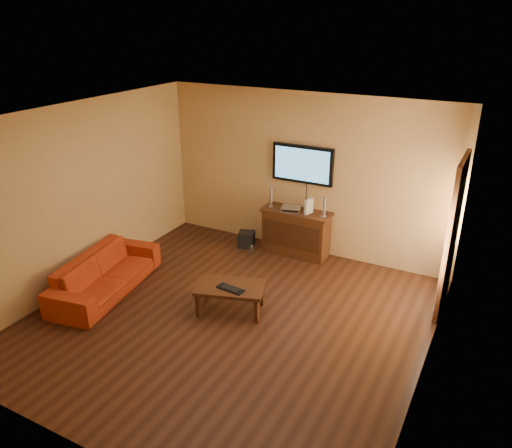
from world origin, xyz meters
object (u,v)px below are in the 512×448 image
Objects in this scene: television at (303,164)px; game_console at (309,206)px; av_receiver at (291,209)px; speaker_right at (324,208)px; bottle at (251,250)px; media_console at (296,232)px; coffee_table at (230,290)px; sofa at (105,268)px; speaker_left at (271,198)px; keyboard at (231,289)px; subwoofer at (246,239)px.

television reaches higher than game_console.
television is at bearing 52.45° from av_receiver.
speaker_right is 0.59m from av_receiver.
speaker_right is 1.46m from bottle.
coffee_table is (-0.06, -2.07, -0.06)m from media_console.
speaker_left reaches higher than sofa.
speaker_left is 0.69m from game_console.
av_receiver is 1.27× the size of game_console.
media_console is 0.43m from av_receiver.
game_console reaches higher than keyboard.
television is at bearing 88.37° from coffee_table.
media_console is 2.07m from coffee_table.
speaker_left is at bearing 102.26° from keyboard.
coffee_table is 3.93× the size of subwoofer.
television is at bearing 42.72° from bottle.
av_receiver is 0.32m from game_console.
sofa is (-1.97, -2.46, -0.01)m from media_console.
television is at bearing 22.46° from speaker_left.
coffee_table is 2.63× the size of keyboard.
speaker_right is at bearing -11.93° from subwoofer.
media_console is 1.16m from television.
bottle is (1.33, 2.05, -0.30)m from sofa.
media_console is at bearing -7.48° from subwoofer.
television is 0.70m from game_console.
subwoofer is at bearing -156.50° from game_console.
bottle is (-0.55, -0.37, -0.73)m from av_receiver.
subwoofer is 0.35m from bottle.
speaker_left is 2.25m from keyboard.
sofa is 7.33× the size of subwoofer.
bottle is 0.46× the size of keyboard.
av_receiver is at bearing -158.99° from game_console.
speaker_right is at bearing -23.00° from television.
game_console is 1.34m from subwoofer.
media_console is 1.11× the size of coffee_table.
speaker_left is at bearing 161.12° from av_receiver.
sofa is at bearing -132.56° from subwoofer.
av_receiver is 1.17× the size of subwoofer.
television is at bearing 89.73° from keyboard.
game_console is 0.62× the size of keyboard.
speaker_left is at bearing -178.47° from media_console.
av_receiver reaches higher than bottle.
game_console reaches higher than bottle.
game_console reaches higher than sofa.
game_console is 1.25m from bottle.
av_receiver reaches higher than sofa.
speaker_left is (-0.41, 2.05, 0.61)m from coffee_table.
keyboard is at bearing -83.77° from subwoofer.
av_receiver is at bearing -47.52° from sofa.
game_console is at bearing 82.25° from coffee_table.
speaker_right is (0.96, -0.01, -0.01)m from speaker_left.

